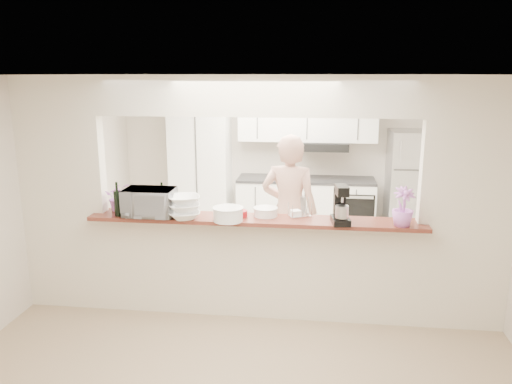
% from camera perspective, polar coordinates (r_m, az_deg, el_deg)
% --- Properties ---
extents(floor, '(6.00, 6.00, 0.00)m').
position_cam_1_polar(floor, '(5.50, -0.05, -13.77)').
color(floor, tan).
rests_on(floor, ground).
extents(tile_overlay, '(5.00, 2.90, 0.01)m').
position_cam_1_polar(tile_overlay, '(6.91, 1.54, -7.90)').
color(tile_overlay, silver).
rests_on(tile_overlay, floor).
extents(partition, '(5.00, 0.15, 2.50)m').
position_cam_1_polar(partition, '(5.00, -0.06, 1.52)').
color(partition, silver).
rests_on(partition, floor).
extents(bar_counter, '(3.40, 0.38, 1.09)m').
position_cam_1_polar(bar_counter, '(5.26, -0.06, -8.21)').
color(bar_counter, silver).
rests_on(bar_counter, floor).
extents(kitchen_cabinets, '(3.15, 0.62, 2.25)m').
position_cam_1_polar(kitchen_cabinets, '(7.78, 1.04, 1.98)').
color(kitchen_cabinets, white).
rests_on(kitchen_cabinets, floor).
extents(refrigerator, '(0.75, 0.70, 1.70)m').
position_cam_1_polar(refrigerator, '(7.83, 17.49, 0.49)').
color(refrigerator, '#ACACB1').
rests_on(refrigerator, floor).
extents(flower_left, '(0.35, 0.33, 0.30)m').
position_cam_1_polar(flower_left, '(5.48, -15.43, -0.52)').
color(flower_left, pink).
rests_on(flower_left, bar_counter).
extents(wine_bottle_a, '(0.07, 0.07, 0.35)m').
position_cam_1_polar(wine_bottle_a, '(5.27, -15.54, -1.19)').
color(wine_bottle_a, black).
rests_on(wine_bottle_a, bar_counter).
extents(wine_bottle_b, '(0.06, 0.06, 0.31)m').
position_cam_1_polar(wine_bottle_b, '(5.34, -10.67, -0.92)').
color(wine_bottle_b, black).
rests_on(wine_bottle_b, bar_counter).
extents(toaster_oven, '(0.51, 0.35, 0.28)m').
position_cam_1_polar(toaster_oven, '(5.21, -12.08, -1.16)').
color(toaster_oven, '#AFAFB4').
rests_on(toaster_oven, bar_counter).
extents(serving_bowls, '(0.41, 0.41, 0.23)m').
position_cam_1_polar(serving_bowls, '(5.04, -8.23, -1.77)').
color(serving_bowls, white).
rests_on(serving_bowls, bar_counter).
extents(plate_stack_a, '(0.30, 0.30, 0.14)m').
position_cam_1_polar(plate_stack_a, '(4.93, -3.21, -2.54)').
color(plate_stack_a, white).
rests_on(plate_stack_a, bar_counter).
extents(plate_stack_b, '(0.25, 0.25, 0.09)m').
position_cam_1_polar(plate_stack_b, '(5.10, 1.10, -2.27)').
color(plate_stack_b, white).
rests_on(plate_stack_b, bar_counter).
extents(red_bowl, '(0.14, 0.14, 0.07)m').
position_cam_1_polar(red_bowl, '(5.08, -1.78, -2.48)').
color(red_bowl, maroon).
rests_on(red_bowl, bar_counter).
extents(tan_bowl, '(0.15, 0.15, 0.07)m').
position_cam_1_polar(tan_bowl, '(5.16, 0.61, -2.20)').
color(tan_bowl, '#C8B58D').
rests_on(tan_bowl, bar_counter).
extents(utensil_caddy, '(0.26, 0.21, 0.21)m').
position_cam_1_polar(utensil_caddy, '(5.09, 5.05, -1.86)').
color(utensil_caddy, silver).
rests_on(utensil_caddy, bar_counter).
extents(stand_mixer, '(0.20, 0.28, 0.38)m').
position_cam_1_polar(stand_mixer, '(4.89, 9.66, -1.62)').
color(stand_mixer, black).
rests_on(stand_mixer, bar_counter).
extents(flower_right, '(0.26, 0.26, 0.38)m').
position_cam_1_polar(flower_right, '(4.94, 16.47, -1.63)').
color(flower_right, '#B765BC').
rests_on(flower_right, bar_counter).
extents(person, '(0.73, 0.53, 1.84)m').
position_cam_1_polar(person, '(5.89, 3.82, -2.36)').
color(person, tan).
rests_on(person, floor).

